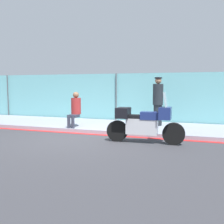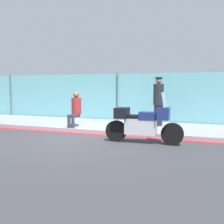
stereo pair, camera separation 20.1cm
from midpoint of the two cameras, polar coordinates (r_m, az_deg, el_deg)
The scene contains 7 objects.
ground_plane at distance 8.17m, azimuth -8.34°, elevation -5.86°, with size 120.00×120.00×0.00m, color #38383D.
sidewalk at distance 10.33m, azimuth -2.15°, elevation -3.02°, with size 43.58×2.87×0.13m.
curb_paint_stripe at distance 8.95m, azimuth -5.71°, elevation -4.80°, with size 43.58×0.18×0.01m.
storefront_fence at distance 11.65m, azimuth 0.56°, elevation 3.02°, with size 41.41×0.17×2.17m.
motorcycle at distance 7.50m, azimuth 6.19°, elevation -2.31°, with size 2.24×0.54×1.46m.
officer_standing at distance 10.00m, azimuth 9.40°, elevation 2.39°, with size 0.39×0.39×1.82m.
person_seated_on_curb at distance 9.68m, azimuth -8.60°, elevation 0.96°, with size 0.36×0.65×1.28m.
Camera 1 is at (3.62, -7.13, 1.62)m, focal length 42.00 mm.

